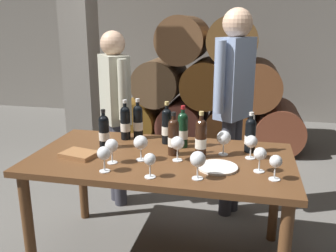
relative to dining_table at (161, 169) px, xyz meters
The scene contains 26 objects.
cellar_back_wall 4.26m from the dining_table, 90.00° to the left, with size 10.00×0.24×2.80m, color gray.
barrel_stack 2.60m from the dining_table, 90.00° to the left, with size 2.49×0.90×1.69m.
stone_pillar 2.16m from the dining_table, 129.09° to the left, with size 0.32×0.32×2.60m, color gray.
dining_table is the anchor object (origin of this frame).
wine_bottle_0 0.32m from the dining_table, 64.43° to the left, with size 0.07×0.07×0.30m.
wine_bottle_1 0.34m from the dining_table, ahead, with size 0.07×0.07×0.31m.
wine_bottle_2 0.35m from the dining_table, 95.18° to the left, with size 0.07×0.07×0.31m.
wine_bottle_3 0.48m from the dining_table, 127.55° to the left, with size 0.07×0.07×0.30m.
wine_bottle_4 0.51m from the dining_table, 139.47° to the left, with size 0.07×0.07×0.30m.
wine_bottle_5 0.64m from the dining_table, 20.55° to the left, with size 0.07×0.07×0.28m.
wine_bottle_6 0.23m from the dining_table, 33.58° to the left, with size 0.07×0.07×0.29m.
wine_bottle_7 0.48m from the dining_table, 169.92° to the left, with size 0.07×0.07×0.28m.
wine_glass_0 0.46m from the dining_table, 129.79° to the right, with size 0.08×0.08×0.15m.
wine_glass_1 0.61m from the dining_table, ahead, with size 0.08×0.08×0.15m.
wine_glass_2 0.25m from the dining_table, 138.64° to the right, with size 0.09×0.09×0.16m.
wine_glass_3 0.24m from the dining_table, 24.32° to the right, with size 0.09×0.09×0.16m.
wine_glass_4 0.76m from the dining_table, 17.63° to the right, with size 0.07×0.07×0.15m.
wine_glass_5 0.46m from the dining_table, 47.19° to the right, with size 0.09×0.09×0.16m.
wine_glass_6 0.39m from the dining_table, 87.20° to the right, with size 0.07×0.07×0.14m.
wine_glass_7 0.66m from the dining_table, 11.47° to the right, with size 0.08×0.08×0.15m.
wine_glass_8 0.46m from the dining_table, 16.49° to the left, with size 0.09×0.09×0.16m.
wine_glass_9 0.38m from the dining_table, 146.02° to the right, with size 0.08×0.08×0.16m.
tasting_notebook 0.55m from the dining_table, 167.36° to the right, with size 0.22×0.16×0.03m, color #936038.
serving_plate 0.41m from the dining_table, 18.71° to the right, with size 0.24×0.24×0.01m, color white.
sommelier_presenting 0.94m from the dining_table, 60.70° to the left, with size 0.31×0.44×1.72m.
taster_seated_left 0.96m from the dining_table, 128.99° to the left, with size 0.34×0.40×1.54m.
Camera 1 is at (0.53, -2.17, 1.60)m, focal length 38.91 mm.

